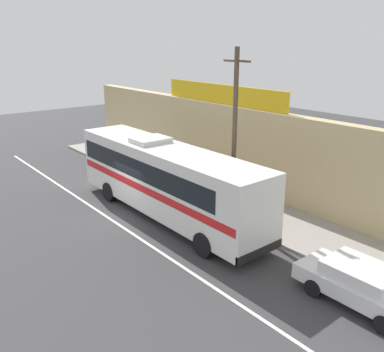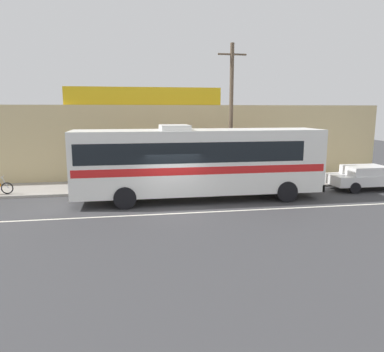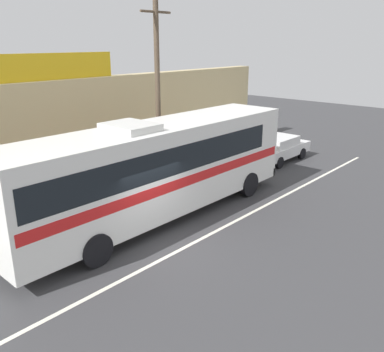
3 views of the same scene
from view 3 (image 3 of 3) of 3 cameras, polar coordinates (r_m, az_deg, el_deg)
ground_plane at (r=13.86m, az=-4.45°, el=-9.27°), size 70.00×70.00×0.00m
sidewalk_slab at (r=17.65m, az=-16.25°, el=-3.53°), size 30.00×3.60×0.14m
storefront_facade at (r=18.80m, az=-20.40°, el=4.81°), size 30.00×0.70×4.80m
storefront_billboard at (r=18.00m, az=-24.06°, el=13.38°), size 9.76×0.12×1.10m
road_center_stripe at (r=13.35m, az=-2.03°, el=-10.34°), size 30.00×0.14×0.01m
intercity_bus at (r=15.01m, az=-4.91°, el=1.42°), size 12.33×2.62×3.78m
parked_car at (r=23.43m, az=11.71°, el=3.84°), size 4.26×1.92×1.37m
utility_pole at (r=17.80m, az=-4.75°, el=11.21°), size 1.60×0.22×7.94m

